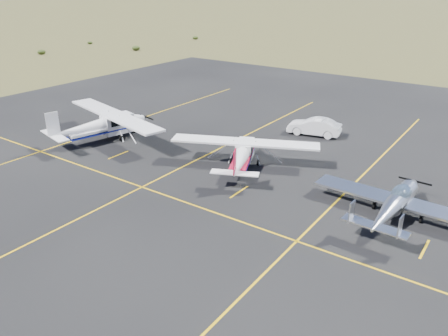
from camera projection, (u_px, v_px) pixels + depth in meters
ground at (373, 206)px, 25.69m from camera, size 1600.00×1600.00×0.00m
apron at (270, 178)px, 29.39m from camera, size 72.00×72.00×0.02m
aircraft_low_wing at (396, 203)px, 23.91m from camera, size 7.06×9.85×2.14m
aircraft_cessna at (242, 154)px, 30.21m from camera, size 7.69×10.16×2.67m
aircraft_plain at (101, 125)px, 35.57m from camera, size 8.09×12.55×3.18m
sedan at (314, 127)px, 37.24m from camera, size 2.44×4.70×1.48m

